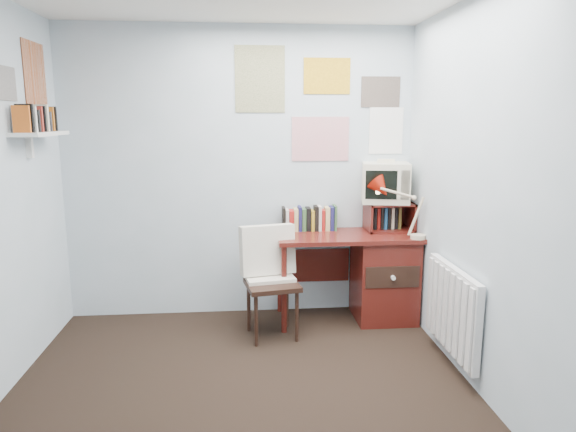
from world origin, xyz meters
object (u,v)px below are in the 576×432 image
desk (377,273)px  desk_chair (272,285)px  desk_lamp (419,212)px  crt_tv (385,181)px  tv_riser (389,216)px  radiator (453,310)px  wall_shelf (40,134)px

desk → desk_chair: 0.98m
desk → desk_chair: bearing=-161.9°
desk_lamp → crt_tv: size_ratio=1.13×
tv_riser → radiator: (0.17, -1.04, -0.47)m
desk_chair → radiator: bearing=-36.9°
desk → crt_tv: bearing=58.9°
desk_lamp → radiator: 0.91m
desk_chair → wall_shelf: wall_shelf is taller
crt_tv → desk: bearing=-110.0°
wall_shelf → desk_lamp: bearing=3.2°
radiator → wall_shelf: (-2.86, 0.55, 1.20)m
desk → wall_shelf: 2.87m
desk → wall_shelf: bearing=-171.6°
desk → desk_lamp: bearing=-39.3°
tv_riser → wall_shelf: wall_shelf is taller
radiator → desk_chair: bearing=152.9°
crt_tv → radiator: bearing=-67.7°
desk_lamp → tv_riser: bearing=94.7°
desk_lamp → crt_tv: 0.45m
desk_chair → tv_riser: size_ratio=2.14×
desk_lamp → desk: bearing=120.9°
radiator → desk: bearing=107.2°
tv_riser → wall_shelf: bearing=-169.7°
desk_lamp → radiator: bearing=-108.2°
desk_chair → tv_riser: 1.22m
desk → desk_lamp: 0.67m
desk_lamp → crt_tv: (-0.19, 0.35, 0.21)m
desk → tv_riser: tv_riser is taller
radiator → tv_riser: bearing=99.3°
crt_tv → desk_lamp: bearing=-50.4°
tv_riser → crt_tv: crt_tv is taller
crt_tv → radiator: crt_tv is taller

